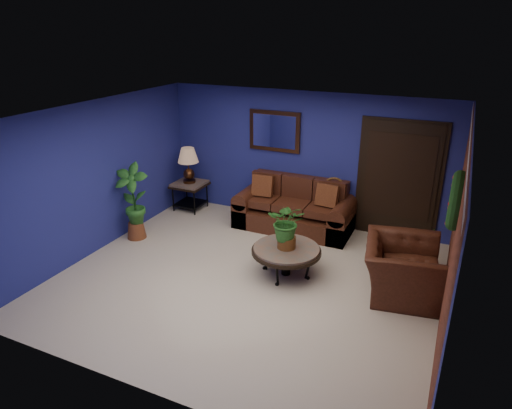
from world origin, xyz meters
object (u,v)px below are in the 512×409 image
at_px(end_table, 190,189).
at_px(armchair, 402,269).
at_px(coffee_table, 286,251).
at_px(table_lamp, 188,161).
at_px(side_chair, 332,203).
at_px(sofa, 295,212).

distance_m(end_table, armchair, 4.69).
xyz_separation_m(end_table, armchair, (4.45, -1.47, -0.06)).
bearing_deg(coffee_table, table_lamp, 148.93).
distance_m(side_chair, armchair, 2.14).
relative_size(table_lamp, armchair, 0.59).
bearing_deg(table_lamp, coffee_table, -31.07).
height_order(table_lamp, armchair, table_lamp).
bearing_deg(table_lamp, end_table, 135.00).
bearing_deg(table_lamp, armchair, -18.29).
height_order(end_table, side_chair, side_chair).
bearing_deg(sofa, end_table, -179.22).
height_order(end_table, table_lamp, table_lamp).
relative_size(sofa, end_table, 3.38).
height_order(sofa, coffee_table, sofa).
distance_m(coffee_table, side_chair, 1.77).
bearing_deg(armchair, sofa, 46.05).
relative_size(coffee_table, side_chair, 1.02).
distance_m(coffee_table, table_lamp, 3.30).
bearing_deg(coffee_table, end_table, 148.93).
xyz_separation_m(sofa, coffee_table, (0.48, -1.70, 0.08)).
bearing_deg(armchair, end_table, 62.64).
xyz_separation_m(sofa, table_lamp, (-2.30, -0.03, 0.72)).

